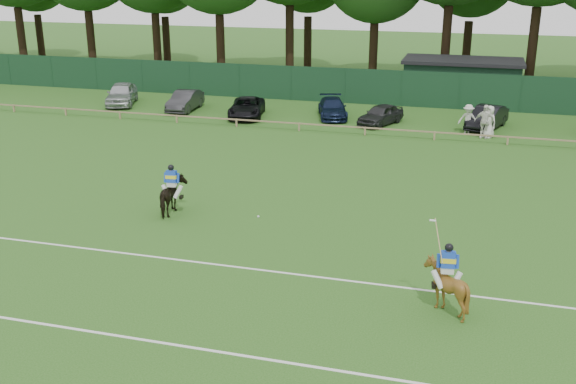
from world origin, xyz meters
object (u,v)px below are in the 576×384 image
(horse_dark, at_px, (173,196))
(suv_black, at_px, (247,108))
(sedan_grey, at_px, (185,101))
(spectator_mid, at_px, (485,121))
(estate_black, at_px, (487,118))
(sedan_silver, at_px, (122,94))
(polo_ball, at_px, (258,217))
(utility_shed, at_px, (462,80))
(sedan_navy, at_px, (333,108))
(hatch_grey, at_px, (381,115))
(spectator_left, at_px, (468,119))
(spectator_right, at_px, (489,122))
(horse_chestnut, at_px, (446,287))

(horse_dark, height_order, suv_black, horse_dark)
(sedan_grey, bearing_deg, spectator_mid, -10.24)
(estate_black, bearing_deg, sedan_grey, -161.44)
(sedan_silver, relative_size, spectator_mid, 2.33)
(suv_black, xyz_separation_m, polo_ball, (6.39, -17.21, -0.58))
(suv_black, height_order, utility_shed, utility_shed)
(utility_shed, bearing_deg, sedan_navy, -135.14)
(sedan_silver, xyz_separation_m, sedan_navy, (15.29, -0.02, -0.16))
(suv_black, distance_m, spectator_mid, 15.05)
(sedan_grey, xyz_separation_m, sedan_navy, (10.14, 0.62, -0.06))
(estate_black, bearing_deg, hatch_grey, -155.61)
(hatch_grey, distance_m, spectator_mid, 6.47)
(sedan_silver, height_order, spectator_left, spectator_left)
(spectator_right, bearing_deg, utility_shed, 134.13)
(suv_black, xyz_separation_m, spectator_right, (15.22, -1.36, 0.31))
(horse_dark, height_order, sedan_navy, horse_dark)
(hatch_grey, bearing_deg, horse_chestnut, -53.48)
(horse_dark, relative_size, sedan_grey, 0.43)
(horse_dark, distance_m, spectator_mid, 20.15)
(spectator_left, height_order, utility_shed, utility_shed)
(estate_black, bearing_deg, horse_chestnut, -74.50)
(horse_dark, distance_m, polo_ball, 3.56)
(hatch_grey, relative_size, estate_black, 0.89)
(sedan_grey, bearing_deg, horse_dark, -70.99)
(horse_dark, bearing_deg, spectator_left, -130.00)
(suv_black, bearing_deg, polo_ball, -81.60)
(sedan_silver, height_order, sedan_grey, sedan_silver)
(spectator_right, bearing_deg, horse_chestnut, -59.53)
(utility_shed, bearing_deg, spectator_right, -79.63)
(polo_ball, bearing_deg, spectator_mid, 61.27)
(spectator_right, xyz_separation_m, utility_shed, (-1.94, 10.58, 0.60))
(hatch_grey, xyz_separation_m, utility_shed, (4.53, 9.02, 0.91))
(sedan_silver, bearing_deg, spectator_right, -25.54)
(horse_dark, xyz_separation_m, estate_black, (12.19, 18.60, -0.06))
(horse_dark, relative_size, polo_ball, 19.48)
(sedan_silver, distance_m, spectator_right, 25.24)
(hatch_grey, height_order, spectator_mid, spectator_mid)
(spectator_left, xyz_separation_m, polo_ball, (-7.65, -16.53, -0.82))
(polo_ball, height_order, utility_shed, utility_shed)
(suv_black, height_order, estate_black, estate_black)
(utility_shed, bearing_deg, estate_black, -77.53)
(sedan_navy, distance_m, hatch_grey, 3.53)
(horse_chestnut, distance_m, estate_black, 23.84)
(spectator_mid, xyz_separation_m, spectator_right, (0.25, 0.20, -0.04))
(suv_black, height_order, spectator_mid, spectator_mid)
(spectator_left, relative_size, utility_shed, 0.21)
(spectator_right, relative_size, polo_ball, 20.76)
(horse_chestnut, relative_size, sedan_grey, 0.38)
(sedan_grey, xyz_separation_m, polo_ball, (11.10, -17.99, -0.63))
(horse_dark, bearing_deg, estate_black, -130.16)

